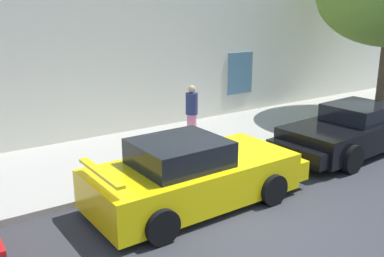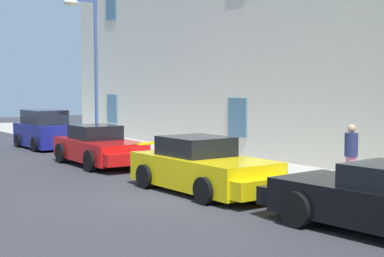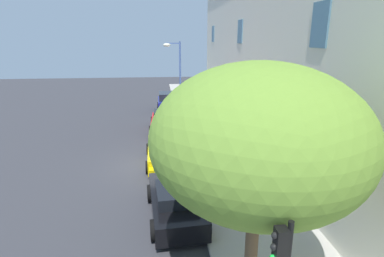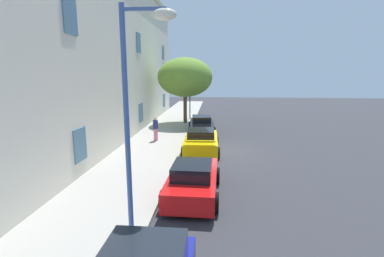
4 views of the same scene
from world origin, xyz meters
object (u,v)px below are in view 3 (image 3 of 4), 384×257
Objects in this scene: hatchback_parked at (167,103)px; tree_near_kerb at (258,140)px; sportscar_yellow_flank at (166,153)px; street_lamp at (175,67)px; pedestrian_admiring at (234,158)px; sportscar_red_lead at (164,123)px; sportscar_white_middle at (175,200)px.

hatchback_parked is 0.61× the size of tree_near_kerb.
sportscar_yellow_flank is 12.91m from hatchback_parked.
street_lamp reaches higher than sportscar_yellow_flank.
sportscar_yellow_flank is 0.79× the size of tree_near_kerb.
hatchback_parked is (-12.90, 0.41, 0.17)m from sportscar_yellow_flank.
pedestrian_admiring reaches higher than sportscar_yellow_flank.
sportscar_red_lead is 16.18m from tree_near_kerb.
sportscar_red_lead is 11.47m from sportscar_white_middle.
sportscar_red_lead is at bearing -178.84° from sportscar_white_middle.
sportscar_white_middle is at bearing -157.20° from tree_near_kerb.
sportscar_red_lead is 0.98× the size of sportscar_yellow_flank.
tree_near_kerb is at bearing 4.03° from hatchback_parked.
street_lamp is (3.15, 0.67, 3.61)m from hatchback_parked.
sportscar_red_lead is at bearing -17.56° from street_lamp.
street_lamp reaches higher than pedestrian_admiring.
sportscar_white_middle is 2.87× the size of pedestrian_admiring.
tree_near_kerb is at bearing -10.08° from pedestrian_admiring.
sportscar_red_lead is at bearing -158.56° from pedestrian_admiring.
sportscar_white_middle is at bearing 1.16° from sportscar_red_lead.
street_lamp is (-9.75, 1.09, 3.78)m from sportscar_yellow_flank.
sportscar_red_lead is 6.30m from sportscar_yellow_flank.
pedestrian_admiring reaches higher than sportscar_red_lead.
sportscar_white_middle is at bearing -3.29° from street_lamp.
pedestrian_admiring is at bearing 169.92° from tree_near_kerb.
hatchback_parked is 15.21m from pedestrian_admiring.
sportscar_yellow_flank is 10.51m from street_lamp.
tree_near_kerb reaches higher than pedestrian_admiring.
pedestrian_admiring is at bearing 10.50° from street_lamp.
sportscar_red_lead is at bearing -172.77° from tree_near_kerb.
street_lamp reaches higher than hatchback_parked.
street_lamp is at bearing -177.33° from tree_near_kerb.
hatchback_parked is 0.59× the size of street_lamp.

